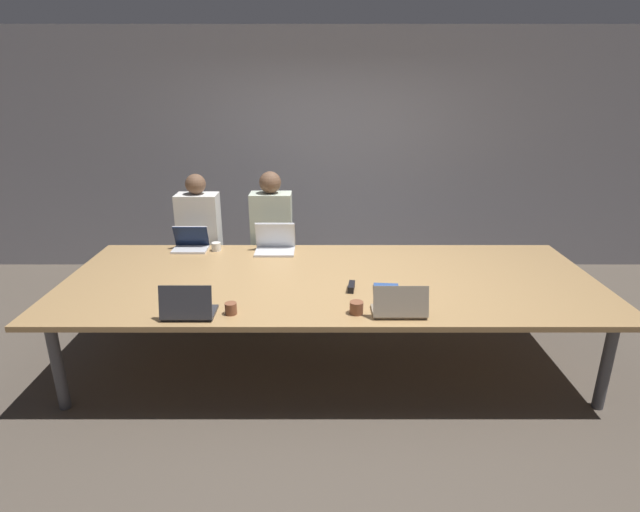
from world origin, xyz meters
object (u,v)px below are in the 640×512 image
laptop_far_midleft (273,243)px  stapler (350,287)px  laptop_far_left (189,243)px  person_far_left (199,246)px  cup_far_left (214,247)px  laptop_near_midright (398,306)px  laptop_near_left (186,308)px  cup_near_left (229,309)px  cup_near_midright (355,308)px  person_far_midleft (270,243)px

laptop_far_midleft → stapler: size_ratio=2.34×
laptop_far_left → person_far_left: 0.35m
person_far_left → cup_far_left: (0.23, -0.36, 0.11)m
laptop_far_left → laptop_near_midright: laptop_near_midright is taller
person_far_left → laptop_near_left: bearing=-79.6°
laptop_far_left → cup_near_left: bearing=-66.1°
stapler → laptop_near_left: bearing=-149.5°
laptop_far_midleft → cup_near_left: bearing=-98.2°
cup_far_left → cup_near_left: cup_near_left is taller
cup_far_left → stapler: cup_far_left is taller
cup_near_midright → cup_near_left: 0.84m
laptop_far_left → laptop_far_midleft: laptop_far_midleft is taller
laptop_near_left → stapler: laptop_near_left is taller
cup_far_left → stapler: size_ratio=0.54×
laptop_near_left → stapler: 1.20m
laptop_far_left → cup_near_midright: 1.97m
laptop_far_midleft → laptop_near_left: 1.42m
laptop_far_left → cup_far_left: 0.24m
laptop_far_left → person_far_left: (0.01, 0.33, -0.14)m
laptop_near_left → cup_far_left: bearing=-86.5°
laptop_near_midright → laptop_far_midleft: (-0.94, 1.32, 0.01)m
stapler → laptop_far_midleft: bearing=134.1°
person_far_midleft → laptop_near_midright: bearing=-59.9°
cup_near_left → cup_near_midright: bearing=0.5°
cup_far_left → person_far_midleft: (0.48, 0.40, -0.10)m
cup_far_left → person_far_left: bearing=122.9°
cup_far_left → laptop_near_left: bearing=-86.5°
person_far_left → cup_near_left: 1.78m
person_far_left → laptop_near_midright: bearing=-44.6°
cup_near_midright → cup_near_left: cup_near_midright is taller
laptop_near_midright → cup_near_midright: 0.29m
laptop_far_left → laptop_far_midleft: (0.78, -0.05, 0.01)m
cup_far_left → cup_near_midright: size_ratio=0.91×
laptop_far_midleft → cup_near_left: laptop_far_midleft is taller
laptop_far_midleft → person_far_midleft: bearing=99.3°
laptop_near_midright → laptop_near_left: 1.40m
person_far_midleft → stapler: 1.50m
laptop_far_midleft → cup_near_left: 1.31m
cup_near_midright → stapler: cup_near_midright is taller
cup_near_left → stapler: bearing=25.9°
cup_far_left → stapler: (1.19, -0.91, -0.01)m
laptop_far_midleft → laptop_near_left: (-0.46, -1.35, -0.01)m
cup_near_midright → cup_near_left: (-0.84, -0.01, -0.00)m
person_far_midleft → cup_near_left: size_ratio=17.55×
person_far_left → person_far_midleft: size_ratio=0.99×
person_far_midleft → laptop_near_left: bearing=-102.5°
person_far_left → cup_near_midright: bearing=-49.3°
cup_near_midright → laptop_far_midleft: size_ratio=0.25×
person_far_left → laptop_far_left: bearing=-91.3°
laptop_far_left → laptop_far_midleft: size_ratio=0.88×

